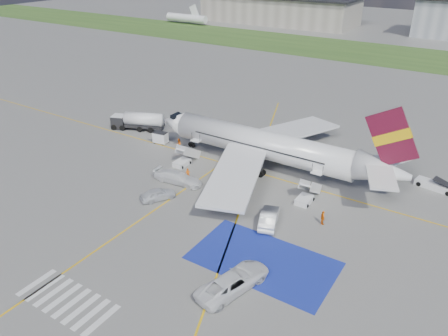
{
  "coord_description": "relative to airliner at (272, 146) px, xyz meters",
  "views": [
    {
      "loc": [
        25.13,
        -34.62,
        27.53
      ],
      "look_at": [
        -0.32,
        4.97,
        3.5
      ],
      "focal_mm": 35.0,
      "sensor_mm": 36.0,
      "label": 1
    }
  ],
  "objects": [
    {
      "name": "crew_nose",
      "position": [
        -14.85,
        -1.46,
        -2.59
      ],
      "size": [
        0.95,
        0.99,
        1.6
      ],
      "primitive_type": "imported",
      "rotation": [
        0.0,
        0.0,
        -0.93
      ],
      "color": "orange",
      "rests_on": "ground"
    },
    {
      "name": "ground",
      "position": [
        -1.51,
        -14.0,
        -3.39
      ],
      "size": [
        400.0,
        400.0,
        0.0
      ],
      "primitive_type": "plane",
      "color": "#60605E",
      "rests_on": "ground"
    },
    {
      "name": "airstairs_aft",
      "position": [
        7.49,
        -5.3,
        -2.77
      ],
      "size": [
        1.9,
        5.2,
        3.6
      ],
      "color": "silver",
      "rests_on": "ground"
    },
    {
      "name": "gpu_cart",
      "position": [
        -18.51,
        -1.4,
        -2.57
      ],
      "size": [
        2.36,
        1.7,
        1.82
      ],
      "rotation": [
        0.0,
        0.0,
        0.14
      ],
      "color": "silver",
      "rests_on": "ground"
    },
    {
      "name": "belt_loader",
      "position": [
        20.16,
        6.36,
        -3.01
      ],
      "size": [
        5.34,
        2.65,
        1.55
      ],
      "rotation": [
        0.0,
        0.0,
        -0.18
      ],
      "color": "silver",
      "rests_on": "ground"
    },
    {
      "name": "crew_aft",
      "position": [
        11.01,
        -8.91,
        -2.55
      ],
      "size": [
        0.93,
        1.03,
        1.68
      ],
      "primitive_type": "imported",
      "rotation": [
        0.0,
        0.0,
        2.22
      ],
      "color": "orange",
      "rests_on": "ground"
    },
    {
      "name": "staging_box",
      "position": [
        8.49,
        -18.0,
        -3.39
      ],
      "size": [
        14.0,
        8.0,
        0.01
      ],
      "primitive_type": "cube",
      "color": "navy",
      "rests_on": "ground"
    },
    {
      "name": "crew_fwd",
      "position": [
        -7.66,
        -8.73,
        -2.56
      ],
      "size": [
        0.73,
        0.63,
        1.67
      ],
      "primitive_type": "imported",
      "rotation": [
        0.0,
        0.0,
        0.47
      ],
      "color": "#E25B0B",
      "rests_on": "ground"
    },
    {
      "name": "taxiway_line_diag",
      "position": [
        -1.51,
        -2.0,
        -3.39
      ],
      "size": [
        20.71,
        56.45,
        0.01
      ],
      "primitive_type": "cube",
      "rotation": [
        0.0,
        0.0,
        0.35
      ],
      "color": "gold",
      "rests_on": "ground"
    },
    {
      "name": "taxiway_line_cross",
      "position": [
        -6.51,
        -24.0,
        -3.39
      ],
      "size": [
        0.2,
        60.0,
        0.01
      ],
      "primitive_type": "cube",
      "color": "gold",
      "rests_on": "ground"
    },
    {
      "name": "van_white_b",
      "position": [
        -8.32,
        -10.03,
        -2.4
      ],
      "size": [
        5.22,
        2.52,
        1.98
      ],
      "primitive_type": "imported",
      "rotation": [
        0.0,
        0.0,
        1.67
      ],
      "color": "white",
      "rests_on": "ground"
    },
    {
      "name": "car_silver_a",
      "position": [
        -7.73,
        -14.65,
        -2.66
      ],
      "size": [
        3.65,
        4.6,
        1.47
      ],
      "primitive_type": "imported",
      "rotation": [
        0.0,
        0.0,
        2.62
      ],
      "color": "silver",
      "rests_on": "ground"
    },
    {
      "name": "taxiway_line_main",
      "position": [
        -1.51,
        -2.0,
        -3.39
      ],
      "size": [
        120.0,
        0.2,
        0.01
      ],
      "primitive_type": "cube",
      "color": "gold",
      "rests_on": "ground"
    },
    {
      "name": "airliner",
      "position": [
        0.0,
        0.0,
        0.0
      ],
      "size": [
        36.81,
        32.95,
        11.92
      ],
      "color": "silver",
      "rests_on": "ground"
    },
    {
      "name": "van_white_a",
      "position": [
        8.09,
        -22.91,
        -2.31
      ],
      "size": [
        4.02,
        6.27,
        2.17
      ],
      "primitive_type": "imported",
      "rotation": [
        0.0,
        0.0,
        2.89
      ],
      "color": "white",
      "rests_on": "ground"
    },
    {
      "name": "grass_strip",
      "position": [
        -1.51,
        81.0,
        -3.39
      ],
      "size": [
        400.0,
        30.0,
        0.01
      ],
      "primitive_type": "cube",
      "color": "#2D4C1E",
      "rests_on": "ground"
    },
    {
      "name": "airstairs_fwd",
      "position": [
        -11.01,
        -5.3,
        -2.77
      ],
      "size": [
        1.9,
        5.2,
        3.6
      ],
      "color": "silver",
      "rests_on": "ground"
    },
    {
      "name": "terminal_west",
      "position": [
        -56.51,
        116.0,
        1.61
      ],
      "size": [
        60.0,
        22.0,
        10.0
      ],
      "primitive_type": "cube",
      "color": "gray",
      "rests_on": "ground"
    },
    {
      "name": "crosswalk",
      "position": [
        -3.31,
        -32.0,
        -3.39
      ],
      "size": [
        9.0,
        4.0,
        0.01
      ],
      "color": "silver",
      "rests_on": "ground"
    },
    {
      "name": "car_silver_b",
      "position": [
        6.02,
        -12.06,
        -2.55
      ],
      "size": [
        3.37,
        5.41,
        1.68
      ],
      "primitive_type": "imported",
      "rotation": [
        0.0,
        0.0,
        3.48
      ],
      "color": "silver",
      "rests_on": "ground"
    },
    {
      "name": "fuel_tanker",
      "position": [
        -25.36,
        1.01,
        -2.14
      ],
      "size": [
        8.93,
        5.39,
        2.98
      ],
      "rotation": [
        0.0,
        0.0,
        0.38
      ],
      "color": "black",
      "rests_on": "ground"
    }
  ]
}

